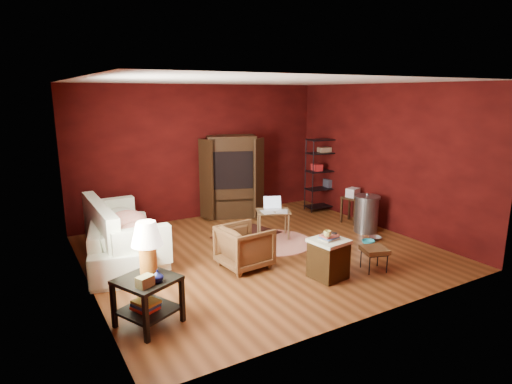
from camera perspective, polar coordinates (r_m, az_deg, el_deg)
room at (r=6.89m, az=0.62°, el=2.88°), size 5.54×5.04×2.84m
sofa at (r=7.16m, az=-17.58°, el=-5.21°), size 1.16×2.41×0.91m
armchair at (r=6.58m, az=-1.52°, el=-7.03°), size 0.71×0.75×0.72m
pet_bowl_steel at (r=8.15m, az=15.64°, el=-5.37°), size 0.23×0.13×0.23m
pet_bowl_turquoise at (r=7.88m, az=14.78°, el=-5.96°), size 0.23×0.10×0.23m
vase at (r=4.95m, az=-13.01°, el=-10.89°), size 0.17×0.18×0.14m
mug at (r=6.11m, az=9.51°, el=-5.42°), size 0.14×0.12×0.11m
side_table at (r=5.12m, az=-14.32°, el=-9.24°), size 0.80×0.80×1.20m
sofa_cushions at (r=7.14m, az=-17.60°, el=-5.39°), size 0.87×2.14×0.89m
hamper at (r=6.32m, az=9.63°, el=-8.64°), size 0.53×0.53×0.67m
footstool at (r=6.71m, az=15.52°, el=-7.55°), size 0.44×0.44×0.36m
rug_round at (r=7.74m, az=2.30°, el=-6.68°), size 1.44×1.44×0.01m
rug_oriental at (r=8.09m, az=-1.24°, el=-5.72°), size 1.34×1.08×0.01m
laptop_desk at (r=7.87m, az=2.30°, el=-2.84°), size 0.73×0.65×0.75m
tv_armoire at (r=9.13m, az=-3.26°, el=2.26°), size 1.29×1.01×1.75m
wire_shelving at (r=9.80m, az=9.06°, el=2.75°), size 0.83×0.43×1.63m
small_stand at (r=8.98m, az=12.76°, el=-0.65°), size 0.45×0.45×0.73m
trash_can at (r=8.49m, az=14.50°, el=-2.81°), size 0.50×0.50×0.77m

